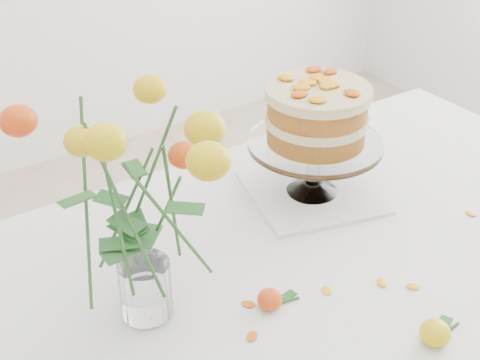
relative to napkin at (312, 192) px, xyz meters
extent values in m
cube|color=tan|center=(-0.07, -0.17, -0.03)|extent=(1.40, 0.90, 0.04)
cylinder|color=tan|center=(0.55, 0.20, -0.41)|extent=(0.06, 0.06, 0.71)
cube|color=silver|center=(-0.07, -0.17, -0.01)|extent=(1.42, 0.92, 0.01)
cube|color=silver|center=(-0.07, 0.29, -0.11)|extent=(1.42, 0.01, 0.20)
cube|color=silver|center=(0.00, 0.00, 0.00)|extent=(0.33, 0.33, 0.01)
cylinder|color=white|center=(0.00, 0.00, 0.07)|extent=(0.03, 0.03, 0.09)
cylinder|color=white|center=(0.00, 0.00, 0.13)|extent=(0.29, 0.29, 0.01)
cylinder|color=#A95426|center=(0.00, 0.00, 0.15)|extent=(0.25, 0.25, 0.04)
cylinder|color=beige|center=(0.00, 0.00, 0.18)|extent=(0.26, 0.26, 0.02)
cylinder|color=#A95426|center=(0.00, 0.00, 0.21)|extent=(0.25, 0.25, 0.04)
cylinder|color=beige|center=(0.00, 0.00, 0.25)|extent=(0.26, 0.26, 0.02)
cylinder|color=white|center=(-0.49, -0.15, 0.00)|extent=(0.07, 0.07, 0.01)
cylinder|color=white|center=(-0.49, -0.15, 0.06)|extent=(0.09, 0.09, 0.10)
ellipsoid|color=yellow|center=(-0.12, -0.47, 0.02)|extent=(0.05, 0.05, 0.04)
cylinder|color=#255221|center=(-0.09, -0.47, 0.00)|extent=(0.06, 0.01, 0.01)
ellipsoid|color=red|center=(-0.30, -0.25, 0.01)|extent=(0.05, 0.05, 0.04)
cylinder|color=#255221|center=(-0.27, -0.26, 0.00)|extent=(0.05, 0.02, 0.00)
ellipsoid|color=#FFA710|center=(-0.19, -0.27, 0.00)|extent=(0.03, 0.02, 0.00)
ellipsoid|color=#FFA710|center=(-0.09, -0.31, 0.00)|extent=(0.03, 0.02, 0.00)
ellipsoid|color=#FFA710|center=(-0.05, -0.35, 0.00)|extent=(0.03, 0.02, 0.00)
ellipsoid|color=#FFA710|center=(-0.33, -0.22, 0.00)|extent=(0.03, 0.02, 0.00)
ellipsoid|color=#FFA710|center=(-0.37, -0.29, 0.00)|extent=(0.03, 0.02, 0.00)
ellipsoid|color=#FFA710|center=(0.23, -0.25, 0.00)|extent=(0.03, 0.02, 0.00)
camera|label=1|loc=(-0.84, -0.97, 0.81)|focal=50.00mm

